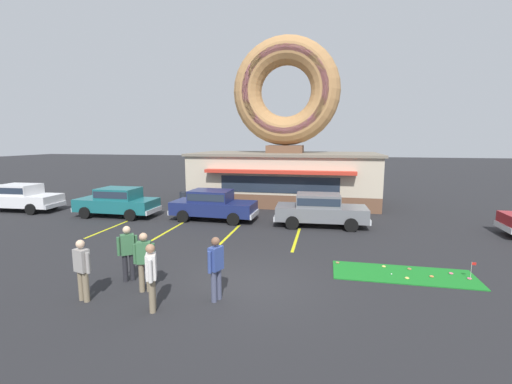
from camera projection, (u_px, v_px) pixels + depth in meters
name	position (u px, v px, depth m)	size (l,w,h in m)	color
ground_plane	(248.00, 285.00, 10.08)	(160.00, 160.00, 0.00)	#232326
donut_shop_building	(285.00, 147.00, 23.14)	(12.30, 6.75, 10.96)	brown
putting_mat	(403.00, 274.00, 10.82)	(4.33, 1.58, 0.03)	#197523
mini_donut_near_left	(338.00, 263.00, 11.77)	(0.13, 0.13, 0.04)	#A5724C
mini_donut_near_right	(432.00, 276.00, 10.58)	(0.13, 0.13, 0.04)	#D17F47
mini_donut_mid_left	(384.00, 266.00, 11.42)	(0.13, 0.13, 0.04)	#E5C666
mini_donut_mid_centre	(409.00, 269.00, 11.20)	(0.13, 0.13, 0.04)	#A5724C
mini_donut_mid_right	(469.00, 279.00, 10.42)	(0.13, 0.13, 0.04)	#D8667F
mini_donut_far_left	(407.00, 278.00, 10.46)	(0.13, 0.13, 0.04)	#E5C666
mini_donut_far_centre	(451.00, 273.00, 10.82)	(0.13, 0.13, 0.04)	#D8667F
golf_ball	(392.00, 274.00, 10.76)	(0.04, 0.04, 0.04)	white
putting_flag_pin	(473.00, 267.00, 10.34)	(0.13, 0.01, 0.55)	silver
car_grey	(320.00, 209.00, 16.87)	(4.63, 2.13, 1.60)	slate
car_teal	(118.00, 201.00, 19.01)	(4.56, 1.99, 1.60)	#196066
car_navy	(213.00, 204.00, 18.15)	(4.61, 2.10, 1.60)	navy
car_white	(21.00, 196.00, 20.47)	(4.63, 2.12, 1.60)	silver
pedestrian_blue_sweater_man	(144.00, 259.00, 9.51)	(0.57, 0.35, 1.70)	#7F7056
pedestrian_hooded_kid	(216.00, 266.00, 8.97)	(0.36, 0.56, 1.74)	#474C66
pedestrian_leather_jacket_man	(128.00, 251.00, 10.24)	(0.49, 0.42, 1.70)	#232328
pedestrian_clipboard_woman	(151.00, 274.00, 8.43)	(0.37, 0.55, 1.72)	#7F7056
pedestrian_beanie_man	(82.00, 267.00, 8.95)	(0.57, 0.34, 1.67)	#7F7056
trash_bin	(184.00, 199.00, 21.70)	(0.57, 0.57, 0.97)	#232833
parking_stripe_far_left	(110.00, 228.00, 16.54)	(0.12, 3.60, 0.01)	yellow
parking_stripe_left	(167.00, 231.00, 15.93)	(0.12, 3.60, 0.01)	yellow
parking_stripe_mid_left	(229.00, 235.00, 15.33)	(0.12, 3.60, 0.01)	yellow
parking_stripe_centre	(296.00, 239.00, 14.72)	(0.12, 3.60, 0.01)	yellow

